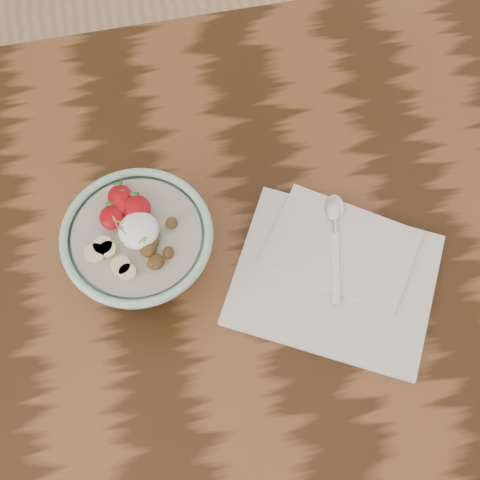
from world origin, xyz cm
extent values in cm
cube|color=#321B0C|center=(0.00, 0.00, 73.00)|extent=(160.00, 90.00, 4.00)
cylinder|color=#4C2D19|center=(72.00, 37.00, 35.50)|extent=(7.00, 7.00, 71.00)
cylinder|color=#92C4AB|center=(1.19, 0.48, 75.62)|extent=(8.71, 8.71, 1.24)
torus|color=#92C4AB|center=(1.19, 0.48, 85.79)|extent=(19.81, 19.81, 1.14)
cylinder|color=#B1A793|center=(1.19, 0.48, 85.16)|extent=(16.80, 16.80, 1.04)
ellipsoid|color=white|center=(1.64, 0.66, 86.69)|extent=(5.24, 5.24, 2.88)
ellipsoid|color=#95060D|center=(0.29, 4.80, 86.52)|extent=(3.04, 3.35, 1.67)
cone|color=#286623|center=(0.29, 6.17, 86.82)|extent=(1.40, 1.03, 1.52)
ellipsoid|color=#95060D|center=(-0.10, 6.00, 86.58)|extent=(3.25, 3.58, 1.79)
cone|color=#286623|center=(-0.10, 7.46, 86.88)|extent=(1.40, 1.03, 1.52)
ellipsoid|color=#95060D|center=(-1.46, 3.28, 86.57)|extent=(3.23, 3.55, 1.78)
cone|color=#286623|center=(-1.46, 4.73, 86.87)|extent=(1.40, 1.03, 1.52)
ellipsoid|color=#95060D|center=(1.84, 3.80, 86.67)|extent=(3.60, 3.95, 1.98)
cone|color=#286623|center=(1.84, 5.42, 86.97)|extent=(1.40, 1.03, 1.52)
cylinder|color=beige|center=(-3.14, -0.27, 86.08)|extent=(2.50, 2.50, 0.70)
cylinder|color=beige|center=(-4.28, -1.15, 86.08)|extent=(2.64, 2.64, 0.70)
cylinder|color=beige|center=(-2.58, -0.93, 86.08)|extent=(2.18, 2.18, 0.70)
cylinder|color=beige|center=(-1.26, -3.46, 86.08)|extent=(2.49, 2.49, 0.70)
cylinder|color=beige|center=(-0.54, -4.52, 86.08)|extent=(2.18, 2.18, 0.70)
ellipsoid|color=brown|center=(2.47, -3.89, 86.12)|extent=(1.58, 1.57, 0.94)
ellipsoid|color=brown|center=(2.99, -1.00, 86.33)|extent=(2.33, 2.25, 1.10)
ellipsoid|color=brown|center=(5.90, 1.07, 86.27)|extent=(2.22, 2.25, 1.30)
ellipsoid|color=brown|center=(4.86, -2.95, 86.28)|extent=(1.51, 1.81, 0.97)
ellipsoid|color=brown|center=(2.43, -2.10, 86.40)|extent=(2.81, 2.80, 1.35)
ellipsoid|color=brown|center=(3.22, -0.14, 86.34)|extent=(2.11, 2.04, 1.33)
ellipsoid|color=brown|center=(3.14, -3.94, 86.39)|extent=(2.92, 2.90, 1.47)
cylinder|color=#508A3A|center=(2.39, -0.98, 87.68)|extent=(0.78, 1.28, 0.23)
cylinder|color=#508A3A|center=(1.90, 1.46, 87.68)|extent=(1.28, 1.04, 0.23)
cylinder|color=#508A3A|center=(1.78, -1.04, 87.68)|extent=(1.73, 0.38, 0.24)
cylinder|color=#508A3A|center=(0.10, 0.90, 87.68)|extent=(1.73, 0.42, 0.24)
cylinder|color=#508A3A|center=(-1.01, 2.30, 87.68)|extent=(0.63, 1.07, 0.22)
cylinder|color=#508A3A|center=(-0.26, 0.56, 87.68)|extent=(1.00, 1.47, 0.24)
cylinder|color=#508A3A|center=(-0.94, 1.75, 87.68)|extent=(0.46, 1.49, 0.23)
cylinder|color=#508A3A|center=(1.04, 2.05, 87.68)|extent=(1.54, 0.47, 0.23)
cylinder|color=#508A3A|center=(-0.86, -0.92, 87.68)|extent=(1.41, 0.83, 0.23)
cylinder|color=#508A3A|center=(-0.69, 1.93, 87.68)|extent=(1.30, 0.90, 0.23)
cylinder|color=#508A3A|center=(1.94, -1.16, 87.68)|extent=(1.04, 0.94, 0.22)
cube|color=silver|center=(26.86, -6.90, 75.53)|extent=(34.65, 32.56, 1.05)
cube|color=silver|center=(28.97, -2.69, 76.37)|extent=(24.25, 22.65, 0.63)
cube|color=silver|center=(27.14, -5.72, 76.85)|extent=(3.56, 10.63, 0.33)
cylinder|color=silver|center=(28.76, 0.83, 77.01)|extent=(1.30, 2.87, 0.65)
ellipsoid|color=silver|center=(29.40, 3.42, 77.13)|extent=(3.79, 4.83, 0.89)
camera|label=1|loc=(7.13, -37.31, 163.55)|focal=50.00mm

